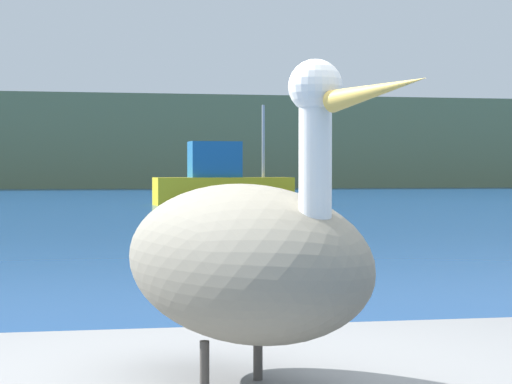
{
  "coord_description": "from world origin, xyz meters",
  "views": [
    {
      "loc": [
        -0.44,
        -2.8,
        1.34
      ],
      "look_at": [
        3.67,
        19.58,
        0.85
      ],
      "focal_mm": 64.67,
      "sensor_mm": 36.0,
      "label": 1
    }
  ],
  "objects": [
    {
      "name": "hillside_backdrop",
      "position": [
        0.0,
        79.53,
        3.83
      ],
      "size": [
        140.0,
        16.55,
        7.65
      ],
      "primitive_type": "cube",
      "color": "#6B7A51",
      "rests_on": "ground"
    },
    {
      "name": "pelican",
      "position": [
        0.03,
        -0.03,
        1.08
      ],
      "size": [
        0.93,
        1.39,
        0.97
      ],
      "rotation": [
        0.0,
        0.0,
        -1.18
      ],
      "color": "gray",
      "rests_on": "pier_dock"
    },
    {
      "name": "fishing_boat_yellow",
      "position": [
        4.98,
        34.57,
        0.9
      ],
      "size": [
        5.75,
        2.01,
        4.12
      ],
      "rotation": [
        0.0,
        0.0,
        0.08
      ],
      "color": "yellow",
      "rests_on": "ground"
    }
  ]
}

